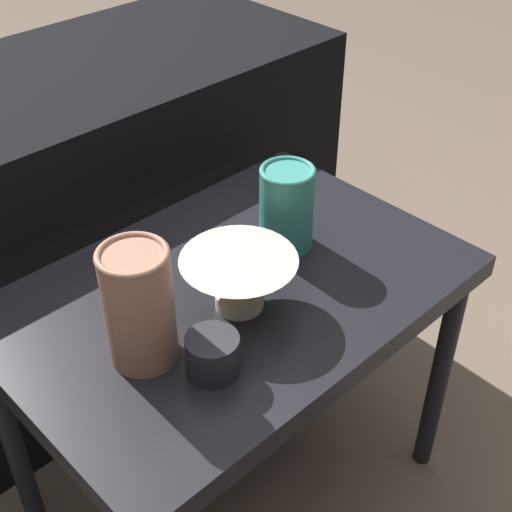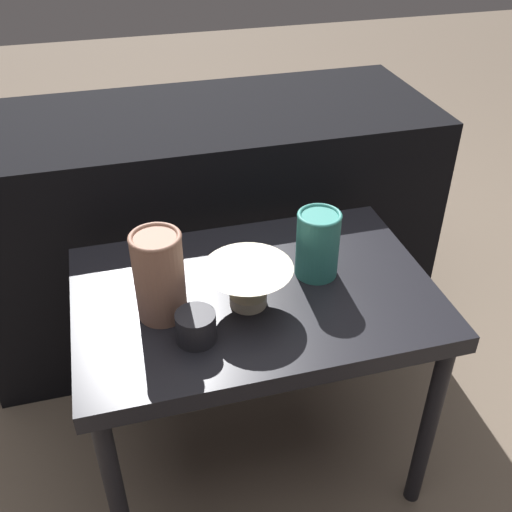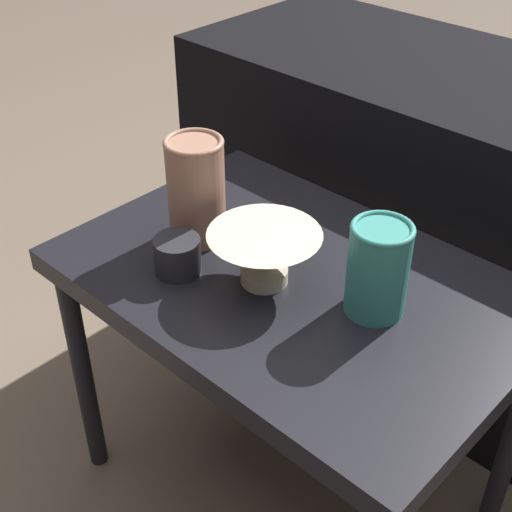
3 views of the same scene
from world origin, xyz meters
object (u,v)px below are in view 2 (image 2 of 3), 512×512
object	(u,v)px
bowl	(248,282)
vase_textured_left	(159,275)
cup	(196,327)
vase_colorful_right	(318,243)

from	to	relation	value
bowl	vase_textured_left	size ratio (longest dim) A/B	0.97
bowl	vase_textured_left	bearing A→B (deg)	174.84
cup	vase_colorful_right	bearing A→B (deg)	25.73
vase_colorful_right	cup	size ratio (longest dim) A/B	1.97
vase_colorful_right	cup	bearing A→B (deg)	-154.27
vase_colorful_right	bowl	bearing A→B (deg)	-159.45
vase_textured_left	vase_colorful_right	bearing A→B (deg)	7.98
bowl	vase_textured_left	distance (m)	0.17
cup	bowl	bearing A→B (deg)	32.27
bowl	cup	size ratio (longest dim) A/B	2.36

